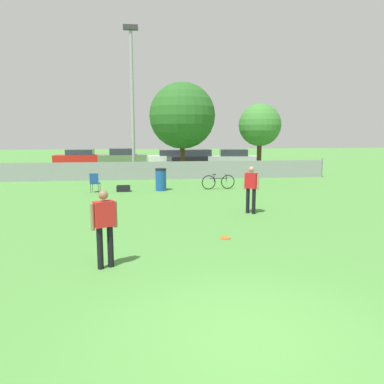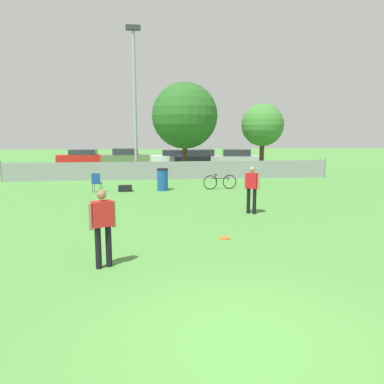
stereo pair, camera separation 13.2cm
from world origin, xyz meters
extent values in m
plane|color=#4C8C3D|center=(0.00, 0.00, 0.00)|extent=(120.00, 120.00, 0.00)
cube|color=gray|center=(0.00, 18.00, 0.55)|extent=(19.75, 0.03, 1.10)
cylinder|color=slate|center=(-9.88, 18.00, 0.61)|extent=(0.07, 0.07, 1.21)
cylinder|color=slate|center=(9.88, 18.00, 0.61)|extent=(0.07, 0.07, 1.21)
cylinder|color=#9E9EA3|center=(-2.12, 19.45, 4.47)|extent=(0.20, 0.20, 8.93)
cube|color=#333338|center=(-2.12, 19.45, 9.13)|extent=(0.90, 0.36, 0.28)
cylinder|color=#4C331E|center=(1.11, 20.51, 1.15)|extent=(0.32, 0.32, 2.30)
sphere|color=#286023|center=(1.11, 20.51, 3.94)|extent=(4.38, 4.38, 4.38)
cylinder|color=#4C331E|center=(6.47, 20.54, 1.13)|extent=(0.32, 0.32, 2.27)
sphere|color=#3D7F33|center=(6.47, 20.54, 3.35)|extent=(2.90, 2.90, 2.90)
cylinder|color=black|center=(-2.36, 3.04, 0.45)|extent=(0.13, 0.13, 0.91)
cylinder|color=black|center=(-2.15, 3.14, 0.45)|extent=(0.13, 0.13, 0.91)
cube|color=red|center=(-2.26, 3.09, 1.18)|extent=(0.47, 0.38, 0.54)
sphere|color=#8C664C|center=(-2.26, 3.09, 1.58)|extent=(0.20, 0.20, 0.20)
cylinder|color=#8C664C|center=(-2.48, 2.98, 1.14)|extent=(0.08, 0.08, 0.56)
cylinder|color=#8C664C|center=(-2.03, 3.20, 1.14)|extent=(0.08, 0.08, 0.56)
cylinder|color=black|center=(2.23, 8.05, 0.45)|extent=(0.13, 0.13, 0.91)
cylinder|color=black|center=(2.41, 7.90, 0.45)|extent=(0.13, 0.13, 0.91)
cube|color=red|center=(2.32, 7.98, 1.18)|extent=(0.46, 0.44, 0.54)
sphere|color=tan|center=(2.32, 7.98, 1.58)|extent=(0.20, 0.20, 0.20)
cylinder|color=tan|center=(2.13, 8.14, 1.14)|extent=(0.08, 0.08, 0.56)
cylinder|color=tan|center=(2.51, 7.82, 1.14)|extent=(0.08, 0.08, 0.56)
cylinder|color=#E5591E|center=(0.75, 4.95, 0.01)|extent=(0.28, 0.28, 0.03)
torus|color=#E5591E|center=(0.75, 4.95, 0.01)|extent=(0.29, 0.29, 0.03)
cylinder|color=#333338|center=(-3.59, 13.67, 0.21)|extent=(0.02, 0.02, 0.42)
cylinder|color=#333338|center=(-3.96, 13.71, 0.21)|extent=(0.02, 0.02, 0.42)
cylinder|color=#333338|center=(-3.64, 13.30, 0.21)|extent=(0.02, 0.02, 0.42)
cylinder|color=#333338|center=(-4.00, 13.35, 0.21)|extent=(0.02, 0.02, 0.42)
cube|color=navy|center=(-3.80, 13.51, 0.43)|extent=(0.46, 0.46, 0.03)
cube|color=navy|center=(-3.82, 13.31, 0.69)|extent=(0.41, 0.07, 0.49)
torus|color=black|center=(1.77, 13.73, 0.36)|extent=(0.72, 0.11, 0.72)
torus|color=black|center=(2.78, 13.82, 0.36)|extent=(0.72, 0.11, 0.72)
cylinder|color=black|center=(2.28, 13.78, 0.55)|extent=(0.93, 0.12, 0.04)
cylinder|color=black|center=(2.05, 13.76, 0.55)|extent=(0.03, 0.03, 0.37)
cylinder|color=black|center=(2.70, 13.81, 0.55)|extent=(0.03, 0.03, 0.34)
cube|color=black|center=(2.05, 13.76, 0.75)|extent=(0.16, 0.07, 0.04)
cylinder|color=black|center=(2.70, 13.81, 0.72)|extent=(0.07, 0.44, 0.03)
cylinder|color=#194C99|center=(-0.64, 13.66, 0.51)|extent=(0.53, 0.53, 1.02)
cylinder|color=black|center=(-0.64, 13.66, 1.06)|extent=(0.55, 0.55, 0.08)
cube|color=black|center=(-2.47, 13.58, 0.15)|extent=(0.65, 0.36, 0.29)
cube|color=black|center=(-2.47, 13.58, 0.31)|extent=(0.55, 0.04, 0.02)
cylinder|color=black|center=(-5.79, 30.61, 0.33)|extent=(0.67, 0.18, 0.67)
cylinder|color=black|center=(-5.80, 29.05, 0.33)|extent=(0.67, 0.18, 0.67)
cylinder|color=black|center=(-8.58, 30.62, 0.33)|extent=(0.67, 0.18, 0.67)
cylinder|color=black|center=(-8.59, 29.06, 0.33)|extent=(0.67, 0.18, 0.67)
cube|color=red|center=(-7.19, 29.83, 0.54)|extent=(4.50, 1.80, 0.63)
cube|color=#2D333D|center=(-7.19, 29.83, 1.09)|extent=(2.34, 1.58, 0.48)
cylinder|color=black|center=(-2.09, 29.10, 0.33)|extent=(0.66, 0.20, 0.66)
cylinder|color=black|center=(-2.05, 27.53, 0.33)|extent=(0.66, 0.20, 0.66)
cylinder|color=black|center=(-4.64, 29.04, 0.33)|extent=(0.66, 0.20, 0.66)
cylinder|color=black|center=(-4.60, 27.46, 0.33)|extent=(0.66, 0.20, 0.66)
cube|color=#59724C|center=(-3.34, 28.28, 0.57)|extent=(4.16, 1.90, 0.73)
cube|color=#2D333D|center=(-3.34, 28.28, 1.21)|extent=(2.18, 1.63, 0.55)
cylinder|color=black|center=(2.06, 28.22, 0.32)|extent=(0.65, 0.19, 0.65)
cylinder|color=black|center=(2.08, 26.77, 0.32)|extent=(0.65, 0.19, 0.65)
cylinder|color=black|center=(-0.41, 28.19, 0.32)|extent=(0.65, 0.19, 0.65)
cylinder|color=black|center=(-0.39, 26.74, 0.32)|extent=(0.65, 0.19, 0.65)
cube|color=white|center=(0.83, 27.48, 0.54)|extent=(4.01, 1.72, 0.67)
cube|color=#2D333D|center=(0.83, 27.48, 1.12)|extent=(2.09, 1.50, 0.50)
cylinder|color=black|center=(3.93, 26.80, 0.31)|extent=(0.65, 0.28, 0.63)
cylinder|color=black|center=(4.19, 25.29, 0.31)|extent=(0.65, 0.28, 0.63)
cylinder|color=black|center=(1.23, 26.35, 0.31)|extent=(0.65, 0.28, 0.63)
cylinder|color=black|center=(1.48, 24.84, 0.31)|extent=(0.65, 0.28, 0.63)
cube|color=black|center=(2.71, 25.82, 0.55)|extent=(4.66, 2.46, 0.73)
cube|color=#2D333D|center=(2.71, 25.82, 1.20)|extent=(2.52, 1.90, 0.55)
cylinder|color=black|center=(7.22, 26.14, 0.32)|extent=(0.66, 0.26, 0.64)
cylinder|color=black|center=(7.02, 24.58, 0.32)|extent=(0.66, 0.26, 0.64)
cylinder|color=black|center=(4.62, 26.48, 0.32)|extent=(0.66, 0.26, 0.64)
cylinder|color=black|center=(4.42, 24.92, 0.32)|extent=(0.66, 0.26, 0.64)
cube|color=#B7B7BC|center=(5.82, 25.53, 0.56)|extent=(4.42, 2.32, 0.74)
cube|color=#2D333D|center=(5.82, 25.53, 1.20)|extent=(2.38, 1.84, 0.55)
camera|label=1|loc=(-1.37, -4.74, 2.88)|focal=35.00mm
camera|label=2|loc=(-1.24, -4.75, 2.88)|focal=35.00mm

